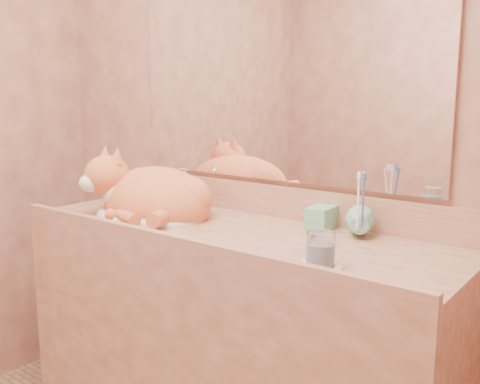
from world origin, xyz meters
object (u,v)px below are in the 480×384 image
Objects in this scene: soap_dispenser at (314,207)px; sink_basin at (151,197)px; vanity_counter at (231,343)px; water_glass at (321,249)px; toothbrush_cup at (360,227)px; cat at (149,193)px.

sink_basin is at bearing -168.03° from soap_dispenser.
vanity_counter is 9.22× the size of soap_dispenser.
toothbrush_cup is at bearing 97.16° from water_glass.
sink_basin is 0.02m from cat.
vanity_counter is 3.30× the size of cat.
water_glass is at bearing -4.35° from cat.
cat is 2.79× the size of soap_dispenser.
soap_dispenser is 0.40m from water_glass.
soap_dispenser is 0.18m from toothbrush_cup.
toothbrush_cup is 0.32m from water_glass.
cat is at bearing -169.07° from toothbrush_cup.
water_glass is at bearing -22.35° from vanity_counter.
cat is 0.86m from water_glass.
sink_basin is 0.64m from soap_dispenser.
soap_dispenser reaches higher than vanity_counter.
sink_basin is 2.65× the size of soap_dispenser.
sink_basin is (-0.37, -0.02, 0.50)m from vanity_counter.
soap_dispenser is at bearing 21.53° from cat.
soap_dispenser reaches higher than water_glass.
sink_basin reaches higher than toothbrush_cup.
toothbrush_cup is 1.08× the size of water_glass.
soap_dispenser is (0.62, 0.16, 0.01)m from sink_basin.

